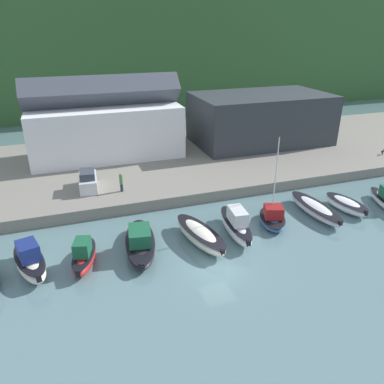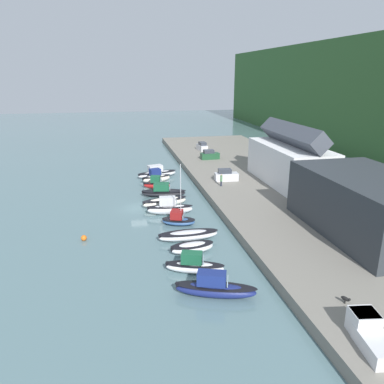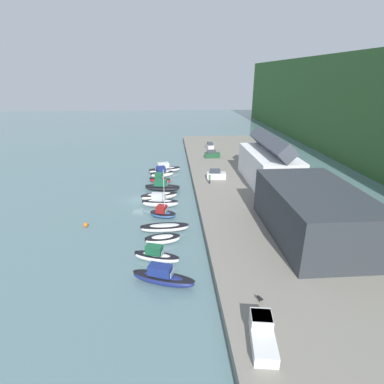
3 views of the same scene
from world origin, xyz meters
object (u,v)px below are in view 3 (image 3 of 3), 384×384
Objects in this scene: moored_boat_3 at (162,187)px; moored_boat_7 at (165,228)px; moored_boat_5 at (160,202)px; parked_car_0 at (210,146)px; parked_car_2 at (216,175)px; moored_boat_4 at (159,196)px; moored_boat_6 at (163,213)px; moored_boat_9 at (156,256)px; moored_boat_1 at (162,173)px; moored_boat_10 at (163,277)px; mooring_buoy_0 at (86,225)px; person_on_quay at (210,179)px; moored_boat_0 at (165,169)px; moored_boat_8 at (163,239)px; dog_on_quay at (260,298)px; parked_car_1 at (212,154)px; pickup_truck_0 at (262,333)px; moored_boat_2 at (160,179)px.

moored_boat_3 reaches higher than moored_boat_7.
moored_boat_7 is (9.35, 0.99, -0.39)m from moored_boat_5.
parked_car_0 is 1.01× the size of parked_car_2.
moored_boat_5 is (3.54, 0.25, 0.25)m from moored_boat_4.
moored_boat_6 is (7.69, 0.85, -0.02)m from moored_boat_4.
moored_boat_7 is (5.20, 0.39, -0.12)m from moored_boat_6.
parked_car_2 is (-29.35, 12.24, 1.34)m from moored_boat_9.
moored_boat_10 is (39.59, 0.95, -0.11)m from moored_boat_1.
moored_boat_7 is at bearing -6.16° from moored_boat_4.
person_on_quay is at bearing 125.11° from mooring_buoy_0.
moored_boat_0 reaches higher than moored_boat_10.
parked_car_0 reaches higher than moored_boat_4.
moored_boat_10 is 32.19m from person_on_quay.
moored_boat_8 is at bearing -5.43° from moored_boat_7.
dog_on_quay is (9.90, 11.01, 0.88)m from moored_boat_9.
moored_boat_4 is at bearing -31.14° from parked_car_1.
pickup_truck_0 is (62.16, -3.97, -0.10)m from parked_car_1.
moored_boat_7 is 41.55m from parked_car_1.
moored_boat_6 is at bearing 18.39° from moored_boat_2.
pickup_truck_0 is at bearing -0.77° from person_on_quay.
pickup_truck_0 is at bearing 1.18° from parked_car_2.
dog_on_quay is (17.96, 10.03, 1.08)m from moored_boat_7.
moored_boat_1 is 0.70× the size of moored_boat_6.
moored_boat_8 is at bearing -20.18° from parked_car_1.
person_on_quay is (0.16, 10.15, 1.53)m from moored_boat_3.
moored_boat_3 is at bearing -119.50° from parked_car_0.
parked_car_2 is (-21.28, 11.25, 1.54)m from moored_boat_7.
moored_boat_3 is 1.83× the size of parked_car_1.
pickup_truck_0 is at bearing 61.33° from moored_boat_10.
moored_boat_4 is 16.48m from moored_boat_8.
moored_boat_7 is at bearing 119.75° from pickup_truck_0.
moored_boat_5 is 43.15m from parked_car_0.
pickup_truck_0 is 4.86m from dog_on_quay.
moored_boat_10 is 9.25× the size of dog_on_quay.
pickup_truck_0 reaches higher than dog_on_quay.
moored_boat_8 reaches higher than moored_boat_7.
moored_boat_1 and moored_boat_5 have the same top height.
parked_car_0 reaches higher than moored_boat_9.
moored_boat_1 is 26.83m from moored_boat_7.
moored_boat_4 is at bearing -175.93° from moored_boat_7.
moored_boat_6 is (21.61, 0.58, -0.27)m from moored_boat_1.
moored_boat_6 is at bearing 13.85° from moored_boat_5.
moored_boat_1 is at bearing -159.17° from moored_boat_10.
mooring_buoy_0 is at bearing -113.72° from moored_boat_9.
parked_car_2 is at bearing 113.98° from moored_boat_3.
pickup_truck_0 is (9.89, 8.86, 1.17)m from moored_boat_10.
moored_boat_5 is 0.81× the size of moored_boat_6.
moored_boat_10 is (9.22, 0.23, 0.26)m from moored_boat_8.
dog_on_quay is at bearing 27.55° from moored_boat_5.
moored_boat_2 reaches higher than moored_boat_9.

